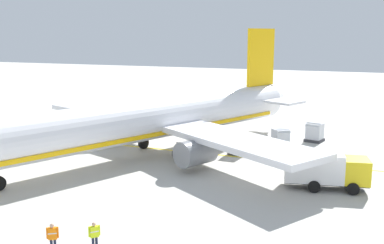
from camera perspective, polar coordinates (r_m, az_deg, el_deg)
airliner_foreground at (r=41.93m, az=-5.17°, el=0.22°), size 38.84×32.79×11.90m
service_truck_catering at (r=34.74m, az=16.59°, el=-5.71°), size 3.27×6.30×2.71m
cargo_container_near at (r=43.09m, az=6.02°, el=-2.76°), size 1.82×1.82×2.11m
cargo_container_mid at (r=46.35m, az=11.20°, el=-2.02°), size 2.27×2.27×1.94m
cargo_container_far at (r=49.50m, az=15.33°, el=-1.28°), size 2.12×2.12×2.10m
crew_marshaller at (r=25.04m, az=-17.31°, el=-13.69°), size 0.43×0.55×1.72m
crew_loader_left at (r=24.87m, az=-12.31°, el=-13.77°), size 0.48×0.48×1.62m
apron_guide_line at (r=43.07m, az=2.02°, el=-4.07°), size 0.30×60.00×0.01m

